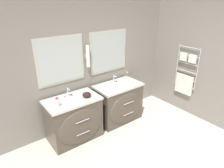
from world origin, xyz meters
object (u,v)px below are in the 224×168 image
(vanity_right, at_px, (119,103))
(toiletry_bottle, at_px, (57,102))
(flower_vase, at_px, (127,78))
(vanity_left, at_px, (75,120))
(amenity_bowl, at_px, (87,95))

(vanity_right, distance_m, toiletry_bottle, 1.46)
(vanity_right, bearing_deg, toiletry_bottle, -177.56)
(toiletry_bottle, height_order, flower_vase, flower_vase)
(vanity_left, height_order, toiletry_bottle, toiletry_bottle)
(amenity_bowl, bearing_deg, vanity_right, 3.67)
(vanity_right, relative_size, toiletry_bottle, 5.93)
(toiletry_bottle, bearing_deg, vanity_right, 2.44)
(toiletry_bottle, xyz_separation_m, flower_vase, (1.59, 0.08, 0.02))
(vanity_left, relative_size, vanity_right, 1.00)
(vanity_right, xyz_separation_m, toiletry_bottle, (-1.37, -0.06, 0.49))
(toiletry_bottle, bearing_deg, amenity_bowl, 0.67)
(vanity_left, height_order, flower_vase, flower_vase)
(vanity_left, distance_m, vanity_right, 1.06)
(vanity_left, bearing_deg, vanity_right, 0.00)
(vanity_left, xyz_separation_m, vanity_right, (1.06, 0.00, 0.00))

